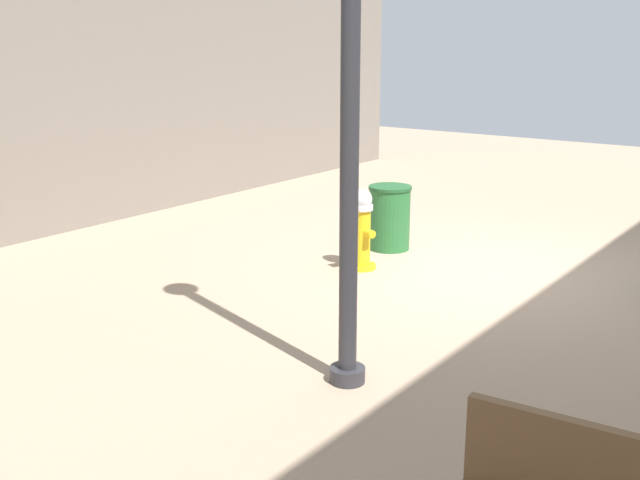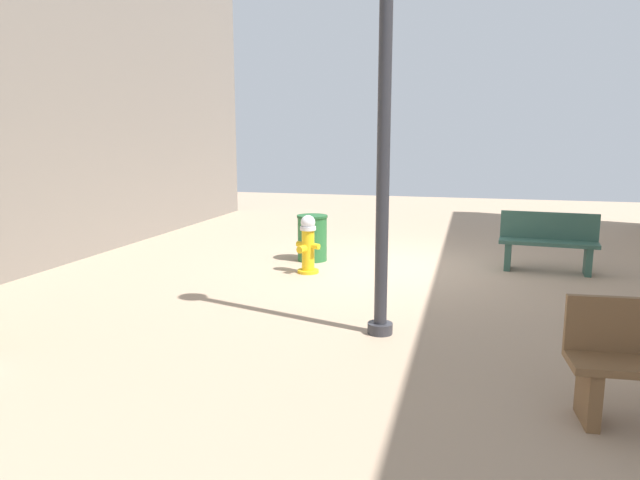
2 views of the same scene
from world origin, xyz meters
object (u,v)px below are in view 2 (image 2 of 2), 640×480
at_px(bench_near, 548,242).
at_px(street_lamp, 385,79).
at_px(trash_bin, 312,238).
at_px(fire_hydrant, 308,244).

xyz_separation_m(bench_near, street_lamp, (2.15, 3.70, 2.26)).
relative_size(street_lamp, trash_bin, 5.54).
bearing_deg(bench_near, street_lamp, 59.88).
relative_size(fire_hydrant, bench_near, 0.61).
distance_m(bench_near, trash_bin, 3.92).
height_order(fire_hydrant, street_lamp, street_lamp).
bearing_deg(bench_near, trash_bin, 2.86).
xyz_separation_m(fire_hydrant, bench_near, (-3.73, -1.12, 0.02)).
bearing_deg(trash_bin, fire_hydrant, 101.31).
bearing_deg(fire_hydrant, bench_near, -163.24).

